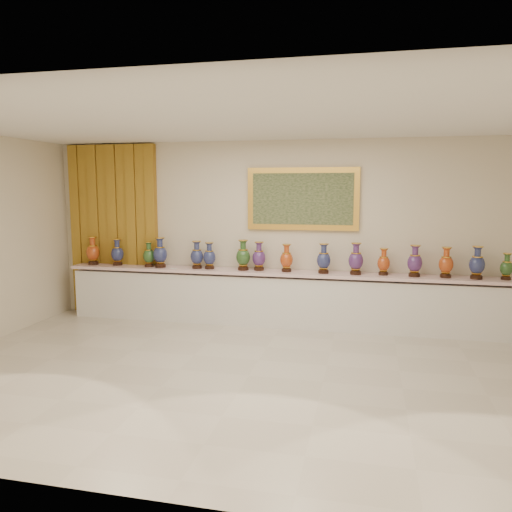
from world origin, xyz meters
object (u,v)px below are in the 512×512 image
at_px(vase_1, 117,253).
at_px(vase_2, 149,256).
at_px(counter, 281,299).
at_px(vase_0, 93,252).

xyz_separation_m(vase_1, vase_2, (0.61, -0.04, -0.01)).
bearing_deg(vase_1, vase_2, -3.95).
relative_size(counter, vase_0, 14.76).
bearing_deg(vase_2, counter, 1.05).
height_order(vase_1, vase_2, vase_1).
distance_m(vase_0, vase_1, 0.45).
xyz_separation_m(counter, vase_2, (-2.28, -0.04, 0.66)).
height_order(counter, vase_2, vase_2).
distance_m(vase_0, vase_2, 1.06).
bearing_deg(counter, vase_0, -179.54).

